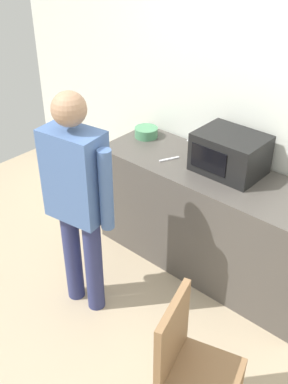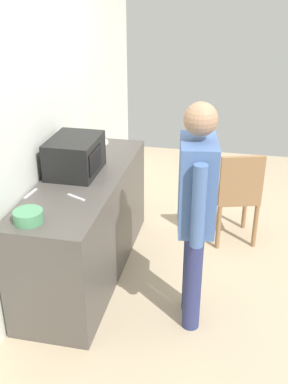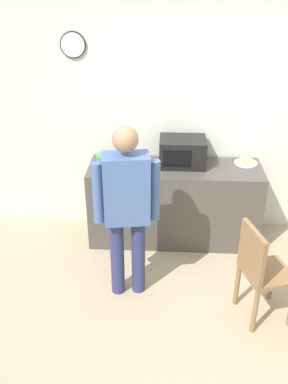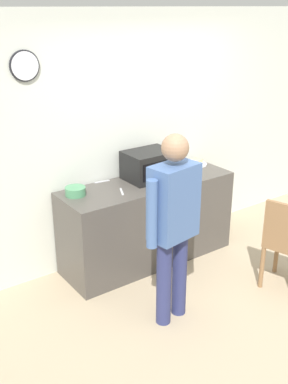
{
  "view_description": "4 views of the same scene",
  "coord_description": "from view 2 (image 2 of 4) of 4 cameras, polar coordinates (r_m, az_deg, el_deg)",
  "views": [
    {
      "loc": [
        1.44,
        -1.37,
        2.64
      ],
      "look_at": [
        -0.41,
        0.71,
        0.86
      ],
      "focal_mm": 43.01,
      "sensor_mm": 36.0,
      "label": 1
    },
    {
      "loc": [
        -3.42,
        0.02,
        2.44
      ],
      "look_at": [
        -0.49,
        0.64,
        0.98
      ],
      "focal_mm": 43.2,
      "sensor_mm": 36.0,
      "label": 2
    },
    {
      "loc": [
        -0.28,
        -2.98,
        2.81
      ],
      "look_at": [
        -0.48,
        0.66,
        0.89
      ],
      "focal_mm": 39.48,
      "sensor_mm": 36.0,
      "label": 3
    },
    {
      "loc": [
        -2.82,
        -2.44,
        2.61
      ],
      "look_at": [
        -0.49,
        0.83,
        1.0
      ],
      "focal_mm": 43.52,
      "sensor_mm": 36.0,
      "label": 4
    }
  ],
  "objects": [
    {
      "name": "salad_bowl",
      "position": [
        3.18,
        -14.1,
        -2.95
      ],
      "size": [
        0.2,
        0.2,
        0.08
      ],
      "primitive_type": "cylinder",
      "color": "#4C8E60",
      "rests_on": "kitchen_counter"
    },
    {
      "name": "spoon_utensil",
      "position": [
        3.45,
        -8.39,
        -0.64
      ],
      "size": [
        0.09,
        0.16,
        0.01
      ],
      "primitive_type": "cube",
      "rotation": [
        0.0,
        0.0,
        1.13
      ],
      "color": "silver",
      "rests_on": "kitchen_counter"
    },
    {
      "name": "microwave",
      "position": [
        3.83,
        -8.52,
        4.47
      ],
      "size": [
        0.5,
        0.39,
        0.3
      ],
      "color": "black",
      "rests_on": "kitchen_counter"
    },
    {
      "name": "ground_plane",
      "position": [
        4.2,
        10.14,
        -9.97
      ],
      "size": [
        6.0,
        6.0,
        0.0
      ],
      "primitive_type": "plane",
      "color": "tan"
    },
    {
      "name": "fork_utensil",
      "position": [
        3.58,
        -13.83,
        -0.19
      ],
      "size": [
        0.17,
        0.04,
        0.01
      ],
      "primitive_type": "cube",
      "rotation": [
        0.0,
        0.0,
        3.03
      ],
      "color": "silver",
      "rests_on": "kitchen_counter"
    },
    {
      "name": "back_wall",
      "position": [
        3.93,
        -12.42,
        8.57
      ],
      "size": [
        5.4,
        0.13,
        2.6
      ],
      "color": "silver",
      "rests_on": "ground_plane"
    },
    {
      "name": "kitchen_counter",
      "position": [
        4.0,
        -7.18,
        -4.04
      ],
      "size": [
        1.9,
        0.62,
        0.9
      ],
      "primitive_type": "cube",
      "color": "#4C4742",
      "rests_on": "ground_plane"
    },
    {
      "name": "sandwich_plate",
      "position": [
        4.52,
        -6.04,
        6.26
      ],
      "size": [
        0.25,
        0.25,
        0.07
      ],
      "color": "white",
      "rests_on": "kitchen_counter"
    },
    {
      "name": "wooden_chair",
      "position": [
        4.43,
        11.39,
        -0.2
      ],
      "size": [
        0.5,
        0.5,
        0.94
      ],
      "color": "olive",
      "rests_on": "ground_plane"
    },
    {
      "name": "person_standing",
      "position": [
        3.18,
        6.44,
        -1.44
      ],
      "size": [
        0.58,
        0.3,
        1.69
      ],
      "color": "navy",
      "rests_on": "ground_plane"
    }
  ]
}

